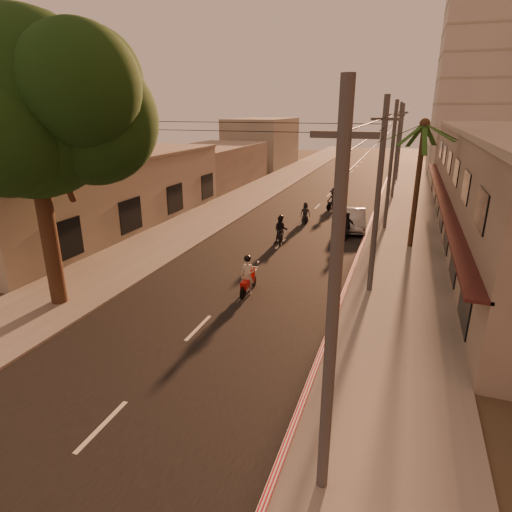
% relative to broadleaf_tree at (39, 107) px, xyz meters
% --- Properties ---
extents(ground, '(160.00, 160.00, 0.00)m').
position_rel_broadleaf_tree_xyz_m(ground, '(6.61, -2.14, -8.48)').
color(ground, '#383023').
rests_on(ground, ground).
extents(road, '(10.00, 140.00, 0.02)m').
position_rel_broadleaf_tree_xyz_m(road, '(6.61, 17.86, -8.47)').
color(road, black).
rests_on(road, ground).
extents(sidewalk_right, '(5.00, 140.00, 0.12)m').
position_rel_broadleaf_tree_xyz_m(sidewalk_right, '(14.11, 17.86, -8.42)').
color(sidewalk_right, slate).
rests_on(sidewalk_right, ground).
extents(sidewalk_left, '(5.00, 140.00, 0.12)m').
position_rel_broadleaf_tree_xyz_m(sidewalk_left, '(-0.89, 17.86, -8.42)').
color(sidewalk_left, slate).
rests_on(sidewalk_left, ground).
extents(curb_stripe, '(0.20, 60.00, 0.20)m').
position_rel_broadleaf_tree_xyz_m(curb_stripe, '(11.71, 12.86, -8.38)').
color(curb_stripe, '#B31320').
rests_on(curb_stripe, ground).
extents(left_building, '(8.20, 24.20, 5.20)m').
position_rel_broadleaf_tree_xyz_m(left_building, '(-7.37, 11.86, -5.88)').
color(left_building, '#9F9C90').
rests_on(left_building, ground).
extents(distant_tower, '(12.10, 12.10, 28.00)m').
position_rel_broadleaf_tree_xyz_m(distant_tower, '(22.61, 53.86, 5.52)').
color(distant_tower, '#B7B5B2').
rests_on(distant_tower, ground).
extents(broadleaf_tree, '(9.60, 8.70, 12.10)m').
position_rel_broadleaf_tree_xyz_m(broadleaf_tree, '(0.00, 0.00, 0.00)').
color(broadleaf_tree, black).
rests_on(broadleaf_tree, ground).
extents(palm_tree, '(5.00, 5.00, 8.20)m').
position_rel_broadleaf_tree_xyz_m(palm_tree, '(14.61, 13.86, -1.33)').
color(palm_tree, black).
rests_on(palm_tree, ground).
extents(utility_poles, '(1.20, 48.26, 9.00)m').
position_rel_broadleaf_tree_xyz_m(utility_poles, '(12.81, 17.86, -1.94)').
color(utility_poles, '#38383A').
rests_on(utility_poles, ground).
extents(filler_right, '(8.00, 14.00, 6.00)m').
position_rel_broadleaf_tree_xyz_m(filler_right, '(20.61, 42.86, -5.48)').
color(filler_right, '#9F9C90').
rests_on(filler_right, ground).
extents(filler_left_near, '(8.00, 14.00, 4.40)m').
position_rel_broadleaf_tree_xyz_m(filler_left_near, '(-7.39, 31.86, -6.28)').
color(filler_left_near, '#9F9C90').
rests_on(filler_left_near, ground).
extents(filler_left_far, '(8.00, 14.00, 7.00)m').
position_rel_broadleaf_tree_xyz_m(filler_left_far, '(-7.39, 49.86, -4.98)').
color(filler_left_far, '#9F9C90').
rests_on(filler_left_far, ground).
extents(scooter_red, '(0.75, 1.99, 1.97)m').
position_rel_broadleaf_tree_xyz_m(scooter_red, '(7.32, 3.72, -7.62)').
color(scooter_red, black).
rests_on(scooter_red, ground).
extents(scooter_mid_a, '(1.19, 1.94, 1.93)m').
position_rel_broadleaf_tree_xyz_m(scooter_mid_a, '(6.56, 12.01, -7.60)').
color(scooter_mid_a, black).
rests_on(scooter_mid_a, ground).
extents(scooter_mid_b, '(1.05, 1.86, 1.83)m').
position_rel_broadleaf_tree_xyz_m(scooter_mid_b, '(10.48, 14.63, -7.66)').
color(scooter_mid_b, black).
rests_on(scooter_mid_b, ground).
extents(scooter_far_a, '(1.04, 1.60, 1.63)m').
position_rel_broadleaf_tree_xyz_m(scooter_far_a, '(6.86, 17.78, -7.73)').
color(scooter_far_a, black).
rests_on(scooter_far_a, ground).
extents(scooter_far_b, '(1.68, 1.79, 1.91)m').
position_rel_broadleaf_tree_xyz_m(scooter_far_b, '(8.10, 23.21, -7.60)').
color(scooter_far_b, black).
rests_on(scooter_far_b, ground).
extents(parked_car, '(2.86, 4.98, 1.49)m').
position_rel_broadleaf_tree_xyz_m(parked_car, '(10.63, 17.08, -7.73)').
color(parked_car, gray).
rests_on(parked_car, ground).
extents(scooter_far_c, '(0.98, 1.86, 1.83)m').
position_rel_broadleaf_tree_xyz_m(scooter_far_c, '(6.90, 37.84, -7.65)').
color(scooter_far_c, black).
rests_on(scooter_far_c, ground).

